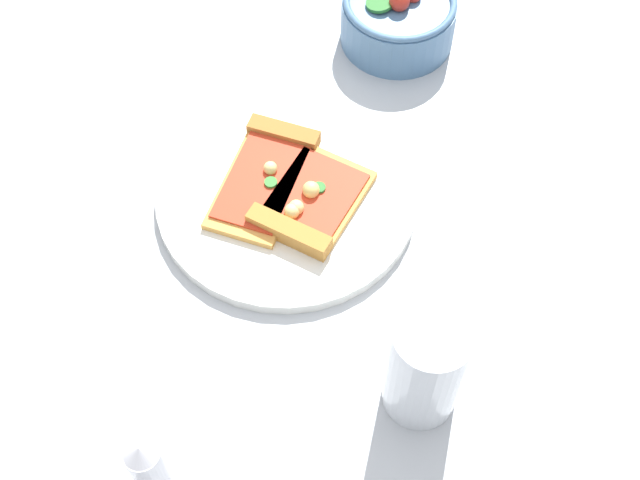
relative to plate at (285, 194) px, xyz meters
The scene contains 7 objects.
ground_plane 0.01m from the plate, 166.01° to the left, with size 2.40×2.40×0.00m, color #B2B7BC.
plate is the anchor object (origin of this frame).
pizza_slice_near 0.04m from the plate, 84.00° to the left, with size 0.14×0.12×0.02m.
pizza_slice_far 0.03m from the plate, 91.95° to the right, with size 0.17×0.13×0.02m.
salad_bowl 0.27m from the plate, 165.89° to the right, with size 0.13×0.13×0.08m.
soda_glass 0.26m from the plate, 72.73° to the left, with size 0.07×0.07×0.13m.
pepper_shaker 0.32m from the plate, 22.89° to the left, with size 0.03×0.03×0.08m.
Camera 1 is at (0.37, 0.38, 0.75)m, focal length 48.26 mm.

